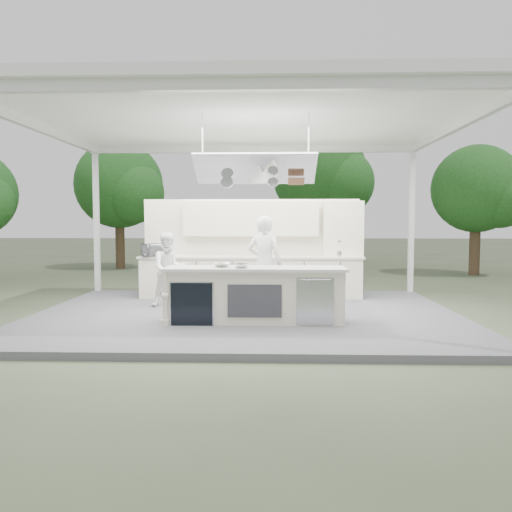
{
  "coord_description": "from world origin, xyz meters",
  "views": [
    {
      "loc": [
        0.48,
        -9.44,
        1.86
      ],
      "look_at": [
        0.17,
        0.4,
        1.17
      ],
      "focal_mm": 35.0,
      "sensor_mm": 36.0,
      "label": 1
    }
  ],
  "objects_px": {
    "demo_island": "(254,295)",
    "back_counter": "(251,276)",
    "sous_chef": "(169,269)",
    "head_chef": "(265,263)"
  },
  "relations": [
    {
      "from": "demo_island",
      "to": "back_counter",
      "type": "distance_m",
      "value": 2.82
    },
    {
      "from": "demo_island",
      "to": "sous_chef",
      "type": "xyz_separation_m",
      "value": [
        -1.81,
        1.59,
        0.28
      ]
    },
    {
      "from": "head_chef",
      "to": "sous_chef",
      "type": "bearing_deg",
      "value": 3.09
    },
    {
      "from": "demo_island",
      "to": "back_counter",
      "type": "bearing_deg",
      "value": 93.63
    },
    {
      "from": "demo_island",
      "to": "back_counter",
      "type": "height_order",
      "value": "same"
    },
    {
      "from": "head_chef",
      "to": "demo_island",
      "type": "bearing_deg",
      "value": 99.0
    },
    {
      "from": "demo_island",
      "to": "back_counter",
      "type": "xyz_separation_m",
      "value": [
        -0.18,
        2.81,
        0.0
      ]
    },
    {
      "from": "back_counter",
      "to": "sous_chef",
      "type": "relative_size",
      "value": 3.35
    },
    {
      "from": "back_counter",
      "to": "head_chef",
      "type": "bearing_deg",
      "value": -78.74
    },
    {
      "from": "back_counter",
      "to": "head_chef",
      "type": "distance_m",
      "value": 1.82
    }
  ]
}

